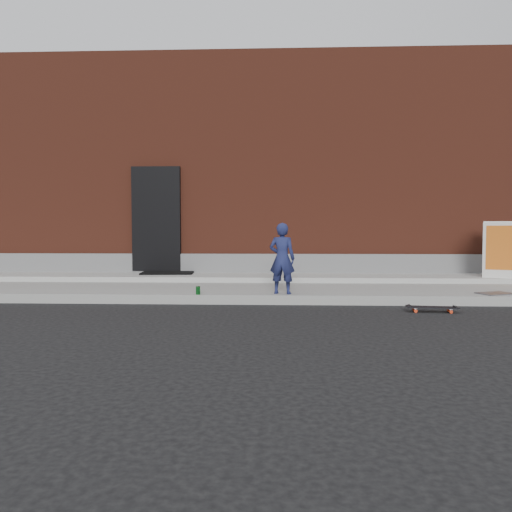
{
  "coord_description": "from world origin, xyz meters",
  "views": [
    {
      "loc": [
        0.01,
        -7.74,
        1.19
      ],
      "look_at": [
        -0.35,
        0.8,
        0.72
      ],
      "focal_mm": 35.0,
      "sensor_mm": 36.0,
      "label": 1
    }
  ],
  "objects_px": {
    "skateboard": "(432,308)",
    "soda_can": "(198,290)",
    "child": "(282,258)",
    "pizza_sign": "(501,250)"
  },
  "relations": [
    {
      "from": "child",
      "to": "soda_can",
      "type": "relative_size",
      "value": 8.75
    },
    {
      "from": "pizza_sign",
      "to": "child",
      "type": "bearing_deg",
      "value": -157.13
    },
    {
      "from": "child",
      "to": "soda_can",
      "type": "height_order",
      "value": "child"
    },
    {
      "from": "skateboard",
      "to": "pizza_sign",
      "type": "distance_m",
      "value": 3.37
    },
    {
      "from": "skateboard",
      "to": "soda_can",
      "type": "relative_size",
      "value": 5.47
    },
    {
      "from": "skateboard",
      "to": "soda_can",
      "type": "height_order",
      "value": "soda_can"
    },
    {
      "from": "skateboard",
      "to": "pizza_sign",
      "type": "relative_size",
      "value": 0.66
    },
    {
      "from": "skateboard",
      "to": "soda_can",
      "type": "xyz_separation_m",
      "value": [
        -3.46,
        0.63,
        0.15
      ]
    },
    {
      "from": "soda_can",
      "to": "skateboard",
      "type": "bearing_deg",
      "value": -10.26
    },
    {
      "from": "child",
      "to": "soda_can",
      "type": "bearing_deg",
      "value": 20.04
    }
  ]
}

